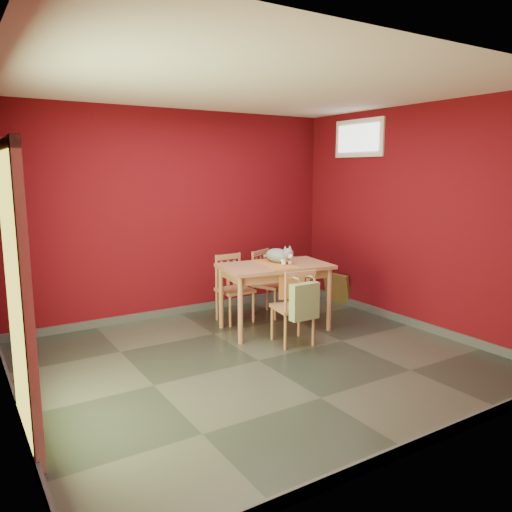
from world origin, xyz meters
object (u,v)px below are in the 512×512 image
tote_bag (304,301)px  picture_frame (337,288)px  cat (278,253)px  chair_far_right (269,282)px  chair_near (294,306)px  chair_far_left (233,287)px  dining_table (275,273)px

tote_bag → picture_frame: (1.60, 1.30, -0.32)m
tote_bag → cat: 0.96m
chair_far_right → chair_near: chair_far_right is taller
chair_far_left → chair_near: (0.14, -1.13, 0.00)m
tote_bag → chair_near: bearing=84.2°
dining_table → chair_near: chair_near is taller
chair_near → cat: bearing=71.2°
dining_table → picture_frame: dining_table is taller
tote_bag → picture_frame: 2.09m
cat → picture_frame: cat is taller
dining_table → chair_far_right: (0.28, 0.57, -0.26)m
chair_far_left → chair_far_right: 0.54m
cat → picture_frame: size_ratio=1.05×
chair_far_right → tote_bag: 1.40m
chair_far_left → picture_frame: chair_far_left is taller
chair_far_left → cat: (0.36, -0.49, 0.49)m
chair_far_right → picture_frame: size_ratio=1.91×
chair_far_left → dining_table: bearing=-66.1°
tote_bag → cat: (0.24, 0.85, 0.38)m
dining_table → chair_far_right: 0.69m
chair_far_right → tote_bag: chair_far_right is taller
chair_near → picture_frame: bearing=34.6°
chair_far_right → chair_near: bearing=-109.6°
chair_far_right → dining_table: bearing=-116.5°
tote_bag → dining_table: bearing=79.8°
chair_far_right → chair_far_left: bearing=179.1°
dining_table → chair_far_right: chair_far_right is taller
chair_far_left → tote_bag: bearing=-85.0°
chair_far_left → tote_bag: size_ratio=1.85×
chair_far_left → chair_near: chair_near is taller
cat → dining_table: bearing=-114.4°
tote_bag → cat: size_ratio=0.97×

